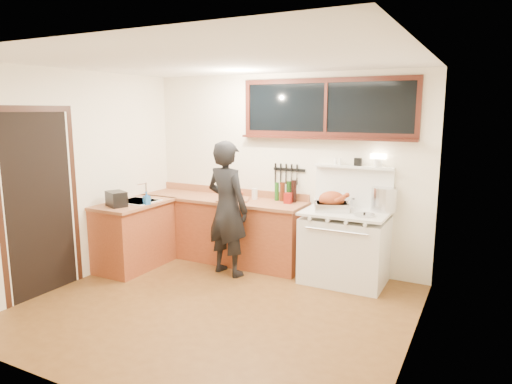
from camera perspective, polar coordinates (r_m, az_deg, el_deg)
The scene contains 20 objects.
ground_plane at distance 5.13m, azimuth -5.02°, elevation -14.35°, with size 4.00×3.50×0.02m, color brown.
room_shell at distance 4.69m, azimuth -5.34°, elevation 4.42°, with size 4.10×3.60×2.65m.
counter_back at distance 6.54m, azimuth -4.21°, elevation -4.56°, with size 2.44×0.64×1.00m.
counter_left at distance 6.43m, azimuth -14.99°, elevation -5.17°, with size 0.64×1.09×0.90m.
sink_unit at distance 6.38m, azimuth -14.57°, elevation -1.61°, with size 0.50×0.45×0.37m.
vintage_stove at distance 5.79m, azimuth 11.04°, elevation -6.55°, with size 1.02×0.74×1.59m.
back_window at distance 5.97m, azimuth 8.68°, elevation 9.57°, with size 2.32×0.13×0.77m.
left_doorway at distance 5.73m, azimuth -25.38°, elevation -1.17°, with size 0.02×1.04×2.17m.
knife_strip at distance 6.22m, azimuth 4.01°, elevation 2.72°, with size 0.46×0.03×0.28m.
man at distance 5.86m, azimuth -3.61°, elevation -2.08°, with size 0.71×0.54×1.75m.
soap_bottle at distance 6.12m, azimuth -13.50°, elevation -0.75°, with size 0.10×0.10×0.17m.
toaster at distance 6.11m, azimuth -17.05°, elevation -0.83°, with size 0.33×0.29×0.19m.
cutting_board at distance 6.24m, azimuth -2.86°, elevation -0.55°, with size 0.51×0.45×0.14m.
roast_turkey at distance 5.67m, azimuth 9.48°, elevation -1.30°, with size 0.50×0.44×0.24m.
stockpot at distance 5.78m, azimuth 15.73°, elevation -0.87°, with size 0.37×0.37×0.29m.
saucepan at distance 5.83m, azimuth 11.29°, elevation -1.46°, with size 0.20×0.28×0.11m.
pot_lid at distance 5.49m, azimuth 13.39°, elevation -2.78°, with size 0.30×0.30×0.04m.
coffee_tin at distance 6.03m, azimuth 4.01°, elevation -0.78°, with size 0.10×0.08×0.14m.
pitcher at distance 6.30m, azimuth -0.18°, elevation -0.23°, with size 0.09×0.09×0.15m.
bottle_cluster at distance 6.16m, azimuth 3.84°, elevation 0.08°, with size 0.32×0.07×0.30m.
Camera 1 is at (2.52, -3.93, 2.12)m, focal length 32.00 mm.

